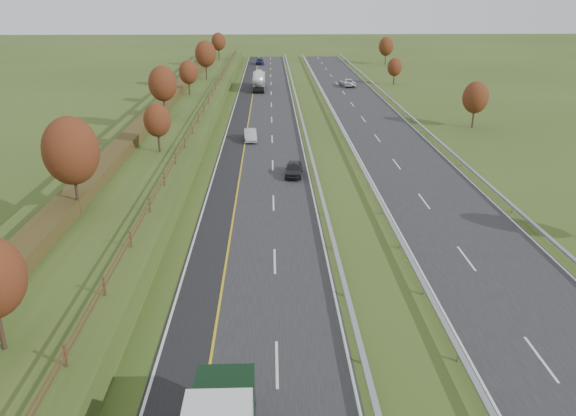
% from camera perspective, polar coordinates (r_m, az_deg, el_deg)
% --- Properties ---
extents(ground, '(400.00, 400.00, 0.00)m').
position_cam_1_polar(ground, '(71.14, 3.87, 6.23)').
color(ground, '#364C1B').
rests_on(ground, ground).
extents(near_carriageway, '(10.50, 200.00, 0.04)m').
position_cam_1_polar(near_carriageway, '(75.64, -2.58, 7.17)').
color(near_carriageway, black).
rests_on(near_carriageway, ground).
extents(far_carriageway, '(10.50, 200.00, 0.04)m').
position_cam_1_polar(far_carriageway, '(77.20, 9.86, 7.17)').
color(far_carriageway, black).
rests_on(far_carriageway, ground).
extents(hard_shoulder, '(3.00, 200.00, 0.04)m').
position_cam_1_polar(hard_shoulder, '(75.79, -5.44, 7.13)').
color(hard_shoulder, black).
rests_on(hard_shoulder, ground).
extents(lane_markings, '(26.75, 200.00, 0.01)m').
position_cam_1_polar(lane_markings, '(75.70, 2.31, 7.21)').
color(lane_markings, silver).
rests_on(lane_markings, near_carriageway).
extents(embankment_left, '(12.00, 200.00, 2.00)m').
position_cam_1_polar(embankment_left, '(76.71, -12.44, 7.65)').
color(embankment_left, '#364C1B').
rests_on(embankment_left, ground).
extents(hedge_left, '(2.20, 180.00, 1.10)m').
position_cam_1_polar(hedge_left, '(76.77, -14.01, 8.72)').
color(hedge_left, '#3B3918').
rests_on(hedge_left, embankment_left).
extents(fence_left, '(0.12, 189.06, 1.20)m').
position_cam_1_polar(fence_left, '(75.24, -9.19, 8.97)').
color(fence_left, '#422B19').
rests_on(fence_left, embankment_left).
extents(median_barrier_near, '(0.32, 200.00, 0.71)m').
position_cam_1_polar(median_barrier_near, '(75.64, 1.77, 7.65)').
color(median_barrier_near, '#979A9F').
rests_on(median_barrier_near, ground).
extents(median_barrier_far, '(0.32, 200.00, 0.71)m').
position_cam_1_polar(median_barrier_far, '(76.12, 5.64, 7.64)').
color(median_barrier_far, '#979A9F').
rests_on(median_barrier_far, ground).
extents(outer_barrier_far, '(0.32, 200.00, 0.71)m').
position_cam_1_polar(outer_barrier_far, '(78.43, 14.07, 7.52)').
color(outer_barrier_far, '#979A9F').
rests_on(outer_barrier_far, ground).
extents(trees_left, '(6.64, 164.30, 7.66)m').
position_cam_1_polar(trees_left, '(72.35, -12.95, 11.17)').
color(trees_left, '#2D2116').
rests_on(trees_left, embankment_left).
extents(trees_far, '(8.45, 118.60, 7.12)m').
position_cam_1_polar(trees_far, '(107.48, 14.08, 13.04)').
color(trees_far, '#2D2116').
rests_on(trees_far, ground).
extents(road_tanker, '(2.40, 11.22, 3.46)m').
position_cam_1_polar(road_tanker, '(114.46, -3.00, 12.87)').
color(road_tanker, silver).
rests_on(road_tanker, near_carriageway).
extents(car_dark_near, '(2.13, 4.46, 1.47)m').
position_cam_1_polar(car_dark_near, '(59.19, 0.60, 3.98)').
color(car_dark_near, black).
rests_on(car_dark_near, near_carriageway).
extents(car_silver_mid, '(1.93, 4.61, 1.48)m').
position_cam_1_polar(car_silver_mid, '(73.88, -3.86, 7.42)').
color(car_silver_mid, '#ABACB0').
rests_on(car_silver_mid, near_carriageway).
extents(car_small_far, '(2.20, 5.15, 1.48)m').
position_cam_1_polar(car_small_far, '(155.32, -2.88, 14.64)').
color(car_small_far, '#12153B').
rests_on(car_small_far, near_carriageway).
extents(car_oncoming, '(3.10, 5.75, 1.53)m').
position_cam_1_polar(car_oncoming, '(118.60, 6.06, 12.56)').
color(car_oncoming, silver).
rests_on(car_oncoming, far_carriageway).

